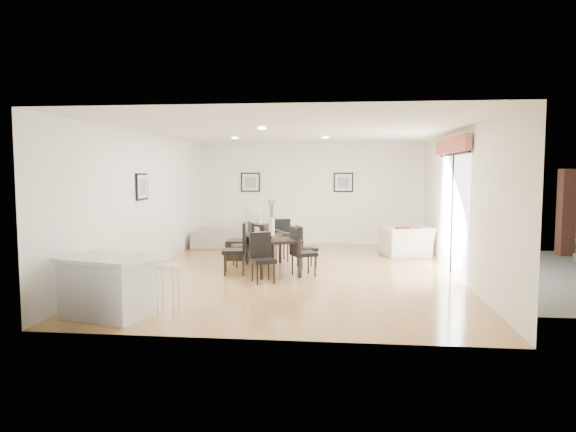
# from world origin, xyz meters

# --- Properties ---
(ground) EXTENTS (8.00, 8.00, 0.00)m
(ground) POSITION_xyz_m (0.00, 0.00, 0.00)
(ground) COLOR #B08C48
(ground) RESTS_ON ground
(wall_back) EXTENTS (6.00, 0.04, 2.70)m
(wall_back) POSITION_xyz_m (0.00, 4.00, 1.35)
(wall_back) COLOR white
(wall_back) RESTS_ON ground
(wall_front) EXTENTS (6.00, 0.04, 2.70)m
(wall_front) POSITION_xyz_m (0.00, -4.00, 1.35)
(wall_front) COLOR white
(wall_front) RESTS_ON ground
(wall_left) EXTENTS (0.04, 8.00, 2.70)m
(wall_left) POSITION_xyz_m (-3.00, 0.00, 1.35)
(wall_left) COLOR white
(wall_left) RESTS_ON ground
(wall_right) EXTENTS (0.04, 8.00, 2.70)m
(wall_right) POSITION_xyz_m (3.00, 0.00, 1.35)
(wall_right) COLOR white
(wall_right) RESTS_ON ground
(ceiling) EXTENTS (6.00, 8.00, 0.02)m
(ceiling) POSITION_xyz_m (0.00, 0.00, 2.70)
(ceiling) COLOR white
(ceiling) RESTS_ON wall_back
(sofa) EXTENTS (2.01, 0.99, 0.56)m
(sofa) POSITION_xyz_m (-1.93, 2.93, 0.28)
(sofa) COLOR gray
(sofa) RESTS_ON ground
(armchair) EXTENTS (1.28, 1.19, 0.69)m
(armchair) POSITION_xyz_m (2.34, 2.13, 0.34)
(armchair) COLOR beige
(armchair) RESTS_ON ground
(dining_table) EXTENTS (1.35, 1.83, 0.69)m
(dining_table) POSITION_xyz_m (-0.49, 0.12, 0.62)
(dining_table) COLOR black
(dining_table) RESTS_ON ground
(dining_chair_wnear) EXTENTS (0.50, 0.50, 0.97)m
(dining_chair_wnear) POSITION_xyz_m (-1.07, -0.28, 0.54)
(dining_chair_wnear) COLOR black
(dining_chair_wnear) RESTS_ON ground
(dining_chair_wfar) EXTENTS (0.53, 0.53, 0.90)m
(dining_chair_wfar) POSITION_xyz_m (-1.08, 0.56, 0.50)
(dining_chair_wfar) COLOR black
(dining_chair_wfar) RESTS_ON ground
(dining_chair_enear) EXTENTS (0.56, 0.56, 0.92)m
(dining_chair_enear) POSITION_xyz_m (0.10, -0.33, 0.52)
(dining_chair_enear) COLOR black
(dining_chair_enear) RESTS_ON ground
(dining_chair_efar) EXTENTS (0.50, 0.50, 0.85)m
(dining_chair_efar) POSITION_xyz_m (0.10, 0.51, 0.47)
(dining_chair_efar) COLOR black
(dining_chair_efar) RESTS_ON ground
(dining_chair_head) EXTENTS (0.52, 0.52, 0.87)m
(dining_chair_head) POSITION_xyz_m (-0.53, -0.91, 0.48)
(dining_chair_head) COLOR black
(dining_chair_head) RESTS_ON ground
(dining_chair_foot) EXTENTS (0.54, 0.54, 0.93)m
(dining_chair_foot) POSITION_xyz_m (-0.46, 1.15, 0.52)
(dining_chair_foot) COLOR black
(dining_chair_foot) RESTS_ON ground
(vase) EXTENTS (0.94, 1.44, 0.73)m
(vase) POSITION_xyz_m (-0.49, 0.12, 0.99)
(vase) COLOR white
(vase) RESTS_ON dining_table
(coffee_table) EXTENTS (1.08, 0.66, 0.43)m
(coffee_table) POSITION_xyz_m (-1.11, 1.41, 0.21)
(coffee_table) COLOR black
(coffee_table) RESTS_ON ground
(side_table) EXTENTS (0.48, 0.48, 0.55)m
(side_table) POSITION_xyz_m (-1.30, 3.70, 0.27)
(side_table) COLOR black
(side_table) RESTS_ON ground
(table_lamp) EXTENTS (0.21, 0.21, 0.40)m
(table_lamp) POSITION_xyz_m (-1.30, 3.70, 0.80)
(table_lamp) COLOR white
(table_lamp) RESTS_ON side_table
(cushion) EXTENTS (0.30, 0.16, 0.28)m
(cushion) POSITION_xyz_m (2.24, 2.03, 0.54)
(cushion) COLOR maroon
(cushion) RESTS_ON armchair
(kitchen_island) EXTENTS (1.36, 1.17, 0.82)m
(kitchen_island) POSITION_xyz_m (-2.23, -3.23, 0.41)
(kitchen_island) COLOR silver
(kitchen_island) RESTS_ON ground
(bar_stool) EXTENTS (0.33, 0.33, 0.72)m
(bar_stool) POSITION_xyz_m (-1.42, -3.23, 0.62)
(bar_stool) COLOR silver
(bar_stool) RESTS_ON ground
(framed_print_back_left) EXTENTS (0.52, 0.04, 0.52)m
(framed_print_back_left) POSITION_xyz_m (-1.60, 3.97, 1.65)
(framed_print_back_left) COLOR black
(framed_print_back_left) RESTS_ON wall_back
(framed_print_back_right) EXTENTS (0.52, 0.04, 0.52)m
(framed_print_back_right) POSITION_xyz_m (0.90, 3.97, 1.65)
(framed_print_back_right) COLOR black
(framed_print_back_right) RESTS_ON wall_back
(framed_print_left_wall) EXTENTS (0.04, 0.52, 0.52)m
(framed_print_left_wall) POSITION_xyz_m (-2.97, -0.20, 1.65)
(framed_print_left_wall) COLOR black
(framed_print_left_wall) RESTS_ON wall_left
(sliding_door) EXTENTS (0.12, 2.70, 2.57)m
(sliding_door) POSITION_xyz_m (2.96, 0.30, 1.66)
(sliding_door) COLOR white
(sliding_door) RESTS_ON wall_right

